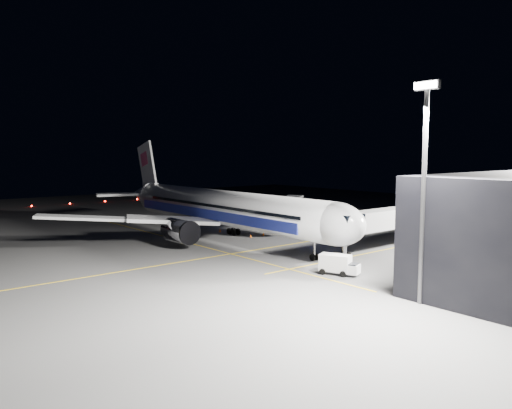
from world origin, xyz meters
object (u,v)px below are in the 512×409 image
object	(u,v)px
baggage_tug	(276,221)
safety_cone_c	(220,230)
floodlight_mast_south	(424,173)
safety_cone_b	(263,234)
jet_bridge	(404,216)
safety_cone_a	(251,236)
airliner	(220,208)
service_truck	(339,264)

from	to	relation	value
baggage_tug	safety_cone_c	size ratio (longest dim) A/B	4.24
floodlight_mast_south	safety_cone_b	size ratio (longest dim) A/B	33.44
jet_bridge	safety_cone_b	distance (m)	23.77
jet_bridge	safety_cone_a	bearing A→B (deg)	-147.35
airliner	safety_cone_c	world-z (taller)	airliner
safety_cone_c	jet_bridge	bearing A→B (deg)	26.15
safety_cone_a	floodlight_mast_south	bearing A→B (deg)	-15.47
airliner	safety_cone_b	xyz separation A→B (m)	(2.12, 7.70, -4.85)
jet_bridge	safety_cone_c	bearing A→B (deg)	-153.85
floodlight_mast_south	safety_cone_c	distance (m)	49.19
jet_bridge	floodlight_mast_south	world-z (taller)	floodlight_mast_south
jet_bridge	floodlight_mast_south	xyz separation A→B (m)	(18.00, -24.07, 7.79)
baggage_tug	floodlight_mast_south	bearing A→B (deg)	-11.41
safety_cone_b	safety_cone_c	bearing A→B (deg)	-154.29
jet_bridge	floodlight_mast_south	bearing A→B (deg)	-53.21
service_truck	safety_cone_c	xyz separation A→B (m)	(-34.30, 7.39, -0.92)
floodlight_mast_south	service_truck	bearing A→B (deg)	167.99
jet_bridge	safety_cone_b	bearing A→B (deg)	-153.70
baggage_tug	airliner	bearing A→B (deg)	-57.74
service_truck	safety_cone_c	distance (m)	35.10
airliner	safety_cone_a	xyz separation A→B (m)	(2.27, 4.72, -4.88)
airliner	service_truck	world-z (taller)	airliner
airliner	baggage_tug	bearing A→B (deg)	107.10
safety_cone_b	safety_cone_c	world-z (taller)	safety_cone_c
airliner	service_truck	distance (m)	29.20
airliner	jet_bridge	world-z (taller)	airliner
safety_cone_b	safety_cone_c	size ratio (longest dim) A/B	0.91
safety_cone_b	service_truck	bearing A→B (deg)	-22.61
baggage_tug	safety_cone_a	xyz separation A→B (m)	(7.55, -12.44, -0.54)
jet_bridge	safety_cone_a	size ratio (longest dim) A/B	61.71
service_truck	safety_cone_a	world-z (taller)	service_truck
safety_cone_c	safety_cone_a	bearing A→B (deg)	5.28
safety_cone_a	jet_bridge	bearing A→B (deg)	32.65
safety_cone_a	safety_cone_c	xyz separation A→B (m)	(-7.83, -0.72, 0.06)
service_truck	baggage_tug	xyz separation A→B (m)	(-34.02, 20.55, -0.44)
service_truck	safety_cone_b	size ratio (longest dim) A/B	7.97
airliner	safety_cone_a	size ratio (longest dim) A/B	110.29
jet_bridge	airliner	bearing A→B (deg)	-141.96
airliner	baggage_tug	distance (m)	18.48
safety_cone_b	safety_cone_c	distance (m)	8.52
floodlight_mast_south	safety_cone_c	size ratio (longest dim) A/B	30.57
baggage_tug	safety_cone_b	distance (m)	12.03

